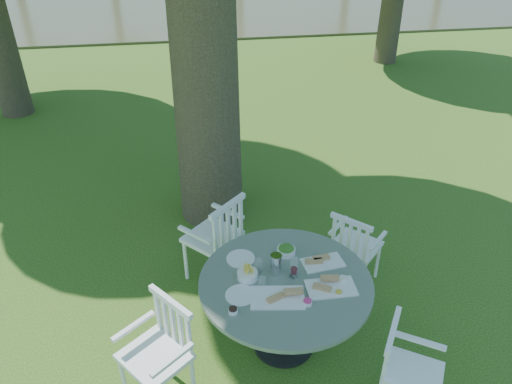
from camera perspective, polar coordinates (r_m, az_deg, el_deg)
ground at (r=5.57m, az=0.32°, el=-8.50°), size 140.00×140.00×0.00m
table at (r=4.36m, az=3.37°, el=-11.43°), size 1.47×1.47×0.77m
chair_ne at (r=5.14m, az=11.01°, el=-5.92°), size 0.60×0.60×0.87m
chair_nw at (r=5.07m, az=-4.18°, el=-4.85°), size 0.69×0.69×1.00m
chair_sw at (r=4.14m, az=-10.55°, el=-16.68°), size 0.65×0.65×0.95m
chair_se at (r=4.09m, az=16.24°, el=-18.80°), size 0.62×0.63×0.92m
tableware at (r=4.27m, az=2.79°, el=-9.36°), size 1.08×0.81×0.20m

